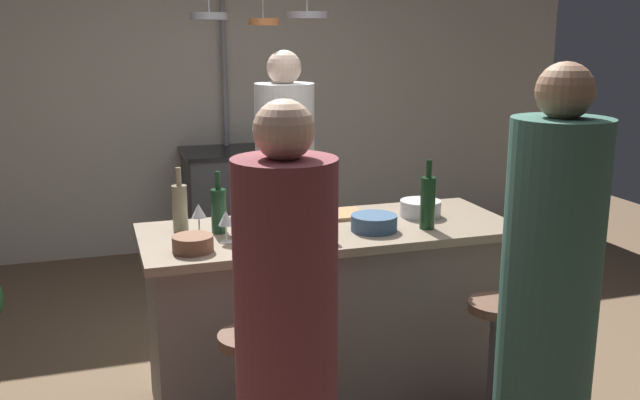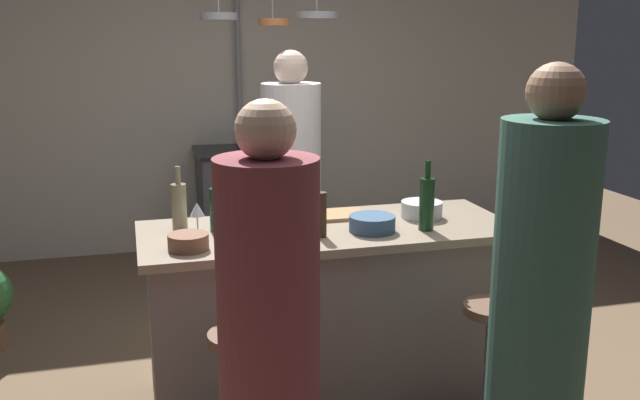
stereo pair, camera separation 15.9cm
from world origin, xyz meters
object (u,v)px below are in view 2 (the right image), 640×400
Objects in this scene: cutting_board at (333,215)px; mixing_bowl_steel at (422,209)px; wine_bottle_white at (179,205)px; wine_glass_near_right_guest at (222,219)px; bar_stool_right at (490,370)px; wine_bottle_red at (427,203)px; wine_bottle_rose at (275,215)px; guest_left at (269,358)px; wine_glass_near_left_guest at (197,211)px; guest_right at (539,314)px; mixing_bowl_blue at (372,224)px; mixing_bowl_wooden at (188,242)px; pepper_mill at (321,215)px; wine_bottle_amber at (290,219)px; wine_bottle_green at (217,208)px; stove_range at (247,203)px; wine_glass_by_chef at (234,213)px; chef at (292,200)px.

mixing_bowl_steel is (0.43, -0.13, 0.03)m from cutting_board.
mixing_bowl_steel is at bearing -4.42° from wine_bottle_white.
wine_glass_near_right_guest is at bearing -55.52° from wine_bottle_white.
wine_bottle_red reaches higher than bar_stool_right.
mixing_bowl_steel is at bearing 13.44° from wine_bottle_rose.
wine_glass_near_right_guest is 0.70× the size of mixing_bowl_steel.
guest_left is 1.12m from wine_glass_near_left_guest.
guest_right is 0.96m from mixing_bowl_blue.
guest_right is 5.79× the size of wine_bottle_rose.
pepper_mill is at bearing 3.61° from mixing_bowl_wooden.
wine_bottle_amber is 1.46× the size of mixing_bowl_blue.
pepper_mill is at bearing -26.11° from wine_bottle_green.
wine_bottle_amber is at bearing -69.65° from wine_bottle_rose.
mixing_bowl_steel is at bearing -0.78° from wine_glass_near_left_guest.
guest_left is at bearing -98.08° from stove_range.
stove_range is at bearing 79.52° from wine_glass_by_chef.
wine_glass_by_chef is (0.03, 0.99, 0.25)m from guest_left.
wine_bottle_amber is 2.19× the size of wine_glass_near_left_guest.
chef is 1.06× the size of guest_left.
chef is 1.18m from wine_glass_near_left_guest.
wine_bottle_rose is at bearing -106.62° from chef.
chef is 5.77× the size of wine_bottle_rose.
guest_right is at bearing 0.30° from guest_left.
wine_glass_near_right_guest is (-1.08, 0.52, 0.63)m from bar_stool_right.
wine_bottle_white is 1.40× the size of mixing_bowl_blue.
guest_left is 1.02m from wine_glass_by_chef.
guest_left is 5.55× the size of wine_bottle_green.
wine_bottle_red reaches higher than pepper_mill.
wine_bottle_amber is (0.45, -0.40, 0.01)m from wine_bottle_white.
wine_bottle_rose reaches higher than mixing_bowl_blue.
guest_left is 1.02m from guest_right.
chef is at bearing 107.28° from bar_stool_right.
cutting_board is at bearing 121.24° from bar_stool_right.
wine_glass_near_right_guest is (-0.03, 0.91, 0.25)m from guest_left.
wine_glass_near_left_guest is at bearing 147.69° from wine_bottle_rose.
stove_range is at bearing 78.47° from wine_glass_near_right_guest.
wine_bottle_white reaches higher than mixing_bowl_steel.
wine_bottle_white is 1.05× the size of wine_bottle_green.
wine_bottle_white is 0.11m from wine_glass_near_left_guest.
mixing_bowl_steel is at bearing 11.49° from mixing_bowl_wooden.
bar_stool_right is 2.33× the size of wine_bottle_green.
guest_right is at bearing -88.71° from mixing_bowl_steel.
mixing_bowl_blue is (0.86, 0.06, 0.00)m from mixing_bowl_wooden.
cutting_board is 1.52× the size of pepper_mill.
wine_bottle_red is at bearing 105.60° from bar_stool_right.
wine_glass_near_right_guest is (-0.06, -0.08, 0.00)m from wine_glass_by_chef.
chef reaches higher than wine_bottle_rose.
wine_bottle_red is at bearing -9.25° from wine_glass_by_chef.
wine_glass_near_left_guest is (-0.33, 0.21, -0.01)m from wine_bottle_rose.
mixing_bowl_wooden is at bearing -104.49° from stove_range.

